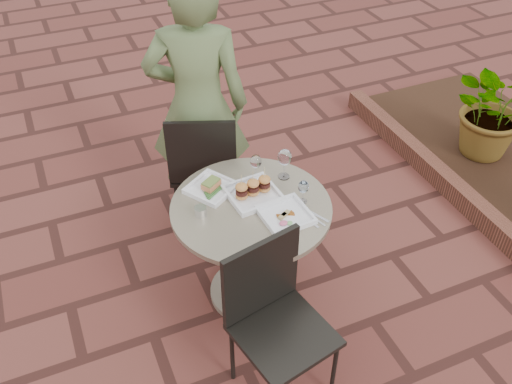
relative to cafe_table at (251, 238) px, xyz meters
name	(u,v)px	position (x,y,z in m)	size (l,w,h in m)	color
ground	(282,293)	(0.17, -0.08, -0.48)	(60.00, 60.00, 0.00)	brown
cafe_table	(251,238)	(0.00, 0.00, 0.00)	(0.90, 0.90, 0.73)	gray
chair_far	(203,162)	(-0.04, 0.72, 0.07)	(0.57, 0.57, 0.93)	black
chair_near	(273,310)	(-0.12, -0.58, 0.07)	(0.52, 0.52, 0.93)	black
diner	(198,106)	(-0.01, 0.84, 0.42)	(0.66, 0.43, 1.80)	#516437
plate_salmon	(211,187)	(-0.15, 0.22, 0.27)	(0.33, 0.33, 0.07)	white
plate_sliders	(253,191)	(0.04, 0.07, 0.29)	(0.30, 0.30, 0.18)	white
plate_tuna	(285,215)	(0.14, -0.16, 0.26)	(0.27, 0.27, 0.03)	white
wine_glass_right	(303,187)	(0.28, -0.08, 0.35)	(0.06, 0.06, 0.14)	white
wine_glass_mid	(256,162)	(0.12, 0.22, 0.36)	(0.07, 0.07, 0.16)	white
wine_glass_far	(285,158)	(0.28, 0.16, 0.38)	(0.08, 0.08, 0.19)	white
steel_ramekin	(201,211)	(-0.28, 0.04, 0.27)	(0.07, 0.07, 0.05)	silver
cutlery_set	(310,216)	(0.26, -0.20, 0.25)	(0.10, 0.23, 0.00)	silver
planter_curb	(458,192)	(1.77, 0.22, -0.41)	(0.12, 3.00, 0.15)	brown
potted_plant_a	(496,108)	(2.33, 0.59, -0.02)	(0.74, 0.64, 0.82)	#33662D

